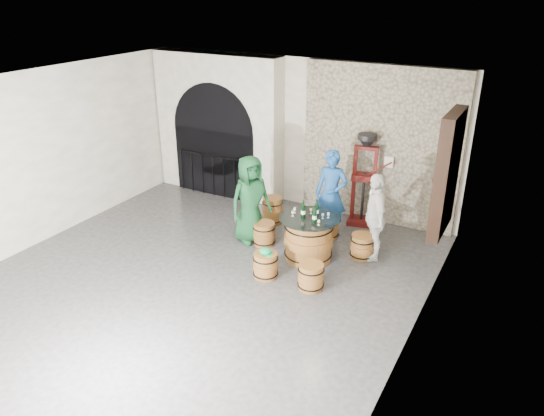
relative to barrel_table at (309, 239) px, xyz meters
The scene contains 30 objects.
ground 2.23m from the barrel_table, 126.42° to the right, with size 8.00×8.00×0.00m, color #2D2D30.
wall_back 2.85m from the barrel_table, 120.24° to the left, with size 8.00×8.00×0.00m, color silver.
wall_left 5.25m from the barrel_table, 159.82° to the right, with size 8.00×8.00×0.00m, color silver.
wall_right 3.06m from the barrel_table, 38.78° to the right, with size 8.00×8.00×0.00m, color silver.
ceiling 3.55m from the barrel_table, 126.42° to the right, with size 8.00×8.00×0.00m, color beige.
stone_facing_panel 2.53m from the barrel_table, 77.11° to the left, with size 3.20×0.12×3.18m, color gray.
arched_opening 3.94m from the barrel_table, 148.37° to the left, with size 3.10×0.60×3.19m.
shuttered_window 2.58m from the barrel_table, 16.99° to the left, with size 0.23×1.10×2.00m.
barrel_table is the anchor object (origin of this frame).
barrel_stool_left 1.00m from the barrel_table, behind, with size 0.44×0.44×0.45m.
barrel_stool_far 1.00m from the barrel_table, 91.97° to the left, with size 0.44×0.44×0.45m.
barrel_stool_right 1.00m from the barrel_table, 31.93° to the left, with size 0.44×0.44×0.45m.
barrel_stool_near_right 1.00m from the barrel_table, 62.51° to the right, with size 0.44×0.44×0.45m.
barrel_stool_near_left 1.00m from the barrel_table, 112.31° to the right, with size 0.44×0.44×0.45m.
green_cap 0.98m from the barrel_table, 112.08° to the right, with size 0.24×0.20×0.11m.
person_green 1.37m from the barrel_table, behind, with size 0.83×0.54×1.70m, color #113F21.
person_blue 1.17m from the barrel_table, 91.97° to the left, with size 0.63×0.42×1.74m, color navy.
person_white 1.23m from the barrel_table, 31.93° to the left, with size 0.95×0.39×1.61m, color silver.
wine_bottle_left 0.55m from the barrel_table, 159.79° to the right, with size 0.08×0.08×0.32m.
wine_bottle_center 0.58m from the barrel_table, 40.46° to the right, with size 0.08×0.08×0.32m.
wine_bottle_right 0.56m from the barrel_table, 50.53° to the left, with size 0.08×0.08×0.32m.
tasting_glass_a 0.55m from the barrel_table, 164.03° to the right, with size 0.05×0.05×0.10m, color #C77926, non-canonical shape.
tasting_glass_b 0.52m from the barrel_table, 19.69° to the left, with size 0.05×0.05×0.10m, color #C77926, non-canonical shape.
tasting_glass_c 0.49m from the barrel_table, 105.85° to the left, with size 0.05×0.05×0.10m, color #C77926, non-canonical shape.
tasting_glass_d 0.57m from the barrel_table, 28.41° to the left, with size 0.05×0.05×0.10m, color #C77926, non-canonical shape.
tasting_glass_e 0.57m from the barrel_table, 36.60° to the right, with size 0.05×0.05×0.10m, color #C77926, non-canonical shape.
tasting_glass_f 0.56m from the barrel_table, 169.42° to the left, with size 0.05×0.05×0.10m, color #C77926, non-canonical shape.
side_barrel 1.64m from the barrel_table, 141.90° to the left, with size 0.43×0.43×0.57m.
corking_press 2.03m from the barrel_table, 79.81° to the left, with size 0.81×0.51×1.90m.
control_box 2.42m from the barrel_table, 70.36° to the left, with size 0.18×0.10×0.22m, color silver.
Camera 1 is at (4.65, -5.70, 4.62)m, focal length 34.00 mm.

